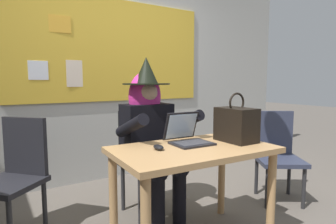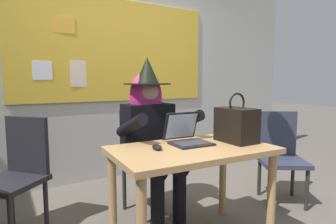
{
  "view_description": "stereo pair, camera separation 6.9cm",
  "coord_description": "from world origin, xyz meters",
  "px_view_note": "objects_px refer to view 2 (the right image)",
  "views": [
    {
      "loc": [
        -1.27,
        -1.58,
        1.19
      ],
      "look_at": [
        -0.1,
        0.29,
        0.95
      ],
      "focal_mm": 30.14,
      "sensor_mm": 36.0,
      "label": 1
    },
    {
      "loc": [
        -1.21,
        -1.61,
        1.19
      ],
      "look_at": [
        -0.1,
        0.29,
        0.95
      ],
      "focal_mm": 30.14,
      "sensor_mm": 36.0,
      "label": 2
    }
  ],
  "objects_px": {
    "laptop": "(187,136)",
    "chair_spare_by_window": "(18,170)",
    "desk_main": "(192,162)",
    "handbag": "(236,125)",
    "person_costumed": "(151,127)",
    "chair_extra_corner": "(280,152)",
    "chair_at_desk": "(145,154)",
    "computer_mouse": "(157,147)"
  },
  "relations": [
    {
      "from": "laptop",
      "to": "computer_mouse",
      "type": "distance_m",
      "value": 0.3
    },
    {
      "from": "desk_main",
      "to": "person_costumed",
      "type": "distance_m",
      "value": 0.6
    },
    {
      "from": "computer_mouse",
      "to": "chair_extra_corner",
      "type": "xyz_separation_m",
      "value": [
        1.47,
        0.15,
        -0.25
      ]
    },
    {
      "from": "person_costumed",
      "to": "handbag",
      "type": "distance_m",
      "value": 0.74
    },
    {
      "from": "chair_at_desk",
      "to": "handbag",
      "type": "distance_m",
      "value": 0.9
    },
    {
      "from": "computer_mouse",
      "to": "handbag",
      "type": "distance_m",
      "value": 0.66
    },
    {
      "from": "chair_at_desk",
      "to": "laptop",
      "type": "xyz_separation_m",
      "value": [
        0.08,
        -0.57,
        0.26
      ]
    },
    {
      "from": "handbag",
      "to": "desk_main",
      "type": "bearing_deg",
      "value": 176.41
    },
    {
      "from": "computer_mouse",
      "to": "handbag",
      "type": "bearing_deg",
      "value": -2.07
    },
    {
      "from": "laptop",
      "to": "chair_spare_by_window",
      "type": "distance_m",
      "value": 1.32
    },
    {
      "from": "chair_spare_by_window",
      "to": "laptop",
      "type": "bearing_deg",
      "value": 105.66
    },
    {
      "from": "computer_mouse",
      "to": "handbag",
      "type": "height_order",
      "value": "handbag"
    },
    {
      "from": "laptop",
      "to": "person_costumed",
      "type": "bearing_deg",
      "value": 102.36
    },
    {
      "from": "chair_at_desk",
      "to": "chair_spare_by_window",
      "type": "xyz_separation_m",
      "value": [
        -1.03,
        0.11,
        -0.01
      ]
    },
    {
      "from": "chair_at_desk",
      "to": "person_costumed",
      "type": "height_order",
      "value": "person_costumed"
    },
    {
      "from": "desk_main",
      "to": "chair_spare_by_window",
      "type": "height_order",
      "value": "chair_spare_by_window"
    },
    {
      "from": "chair_at_desk",
      "to": "computer_mouse",
      "type": "relative_size",
      "value": 8.83
    },
    {
      "from": "desk_main",
      "to": "laptop",
      "type": "distance_m",
      "value": 0.21
    },
    {
      "from": "chair_extra_corner",
      "to": "desk_main",
      "type": "bearing_deg",
      "value": -46.8
    },
    {
      "from": "chair_at_desk",
      "to": "person_costumed",
      "type": "relative_size",
      "value": 0.66
    },
    {
      "from": "computer_mouse",
      "to": "chair_spare_by_window",
      "type": "xyz_separation_m",
      "value": [
        -0.82,
        0.74,
        -0.23
      ]
    },
    {
      "from": "laptop",
      "to": "chair_spare_by_window",
      "type": "relative_size",
      "value": 0.35
    },
    {
      "from": "desk_main",
      "to": "handbag",
      "type": "bearing_deg",
      "value": -3.59
    },
    {
      "from": "desk_main",
      "to": "chair_at_desk",
      "type": "relative_size",
      "value": 1.26
    },
    {
      "from": "desk_main",
      "to": "chair_at_desk",
      "type": "height_order",
      "value": "chair_at_desk"
    },
    {
      "from": "desk_main",
      "to": "chair_spare_by_window",
      "type": "relative_size",
      "value": 1.27
    },
    {
      "from": "desk_main",
      "to": "laptop",
      "type": "bearing_deg",
      "value": 71.44
    },
    {
      "from": "desk_main",
      "to": "computer_mouse",
      "type": "height_order",
      "value": "computer_mouse"
    },
    {
      "from": "laptop",
      "to": "chair_spare_by_window",
      "type": "height_order",
      "value": "laptop"
    },
    {
      "from": "person_costumed",
      "to": "desk_main",
      "type": "bearing_deg",
      "value": 4.63
    },
    {
      "from": "chair_at_desk",
      "to": "laptop",
      "type": "bearing_deg",
      "value": 7.08
    },
    {
      "from": "computer_mouse",
      "to": "chair_extra_corner",
      "type": "distance_m",
      "value": 1.5
    },
    {
      "from": "chair_spare_by_window",
      "to": "chair_extra_corner",
      "type": "xyz_separation_m",
      "value": [
        2.29,
        -0.59,
        -0.02
      ]
    },
    {
      "from": "person_costumed",
      "to": "chair_spare_by_window",
      "type": "height_order",
      "value": "person_costumed"
    },
    {
      "from": "computer_mouse",
      "to": "desk_main",
      "type": "bearing_deg",
      "value": -8.6
    },
    {
      "from": "computer_mouse",
      "to": "handbag",
      "type": "relative_size",
      "value": 0.28
    },
    {
      "from": "computer_mouse",
      "to": "chair_spare_by_window",
      "type": "height_order",
      "value": "chair_spare_by_window"
    },
    {
      "from": "chair_at_desk",
      "to": "person_costumed",
      "type": "distance_m",
      "value": 0.3
    },
    {
      "from": "laptop",
      "to": "chair_spare_by_window",
      "type": "xyz_separation_m",
      "value": [
        -1.11,
        0.68,
        -0.26
      ]
    },
    {
      "from": "laptop",
      "to": "handbag",
      "type": "height_order",
      "value": "handbag"
    },
    {
      "from": "chair_extra_corner",
      "to": "person_costumed",
      "type": "bearing_deg",
      "value": -72.47
    },
    {
      "from": "chair_at_desk",
      "to": "chair_spare_by_window",
      "type": "height_order",
      "value": "chair_at_desk"
    }
  ]
}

